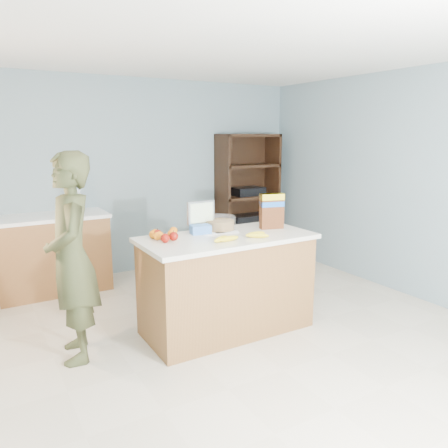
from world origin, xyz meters
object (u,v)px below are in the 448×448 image
shelving_unit (246,199)px  cereal_box (272,208)px  person (72,258)px  tv (201,214)px  counter_peninsula (227,287)px

shelving_unit → cereal_box: (-1.02, -2.00, 0.23)m
person → tv: 1.25m
counter_peninsula → tv: tv is taller
counter_peninsula → cereal_box: size_ratio=4.58×
shelving_unit → person: shelving_unit is taller
shelving_unit → cereal_box: bearing=-117.0°
counter_peninsula → tv: 0.73m
person → tv: (1.22, 0.13, 0.22)m
tv → cereal_box: bearing=-23.3°
counter_peninsula → shelving_unit: size_ratio=0.87×
counter_peninsula → tv: bearing=106.3°
person → cereal_box: bearing=93.1°
tv → shelving_unit: bearing=46.4°
counter_peninsula → person: person is taller
shelving_unit → tv: (-1.64, -1.73, 0.19)m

